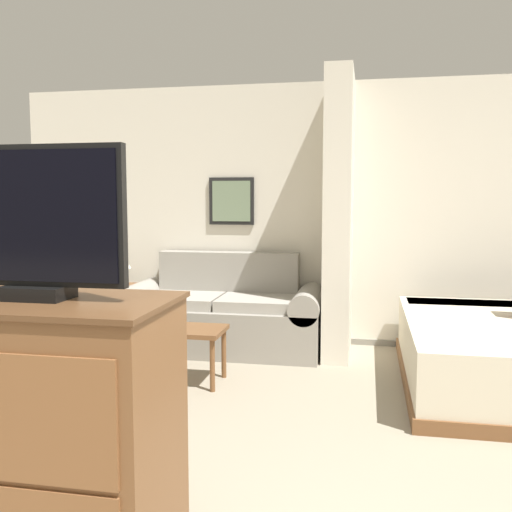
# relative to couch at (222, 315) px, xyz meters

# --- Properties ---
(wall_back) EXTENTS (6.95, 0.16, 2.60)m
(wall_back) POSITION_rel_couch_xyz_m (1.22, 0.48, 0.96)
(wall_back) COLOR silver
(wall_back) RESTS_ON ground_plane
(wall_partition_pillar) EXTENTS (0.24, 0.81, 2.60)m
(wall_partition_pillar) POSITION_rel_couch_xyz_m (1.11, 0.02, 0.97)
(wall_partition_pillar) COLOR silver
(wall_partition_pillar) RESTS_ON ground_plane
(couch) EXTENTS (1.95, 0.84, 0.92)m
(couch) POSITION_rel_couch_xyz_m (0.00, 0.00, 0.00)
(couch) COLOR gray
(couch) RESTS_ON ground_plane
(coffee_table) EXTENTS (0.64, 0.43, 0.44)m
(coffee_table) POSITION_rel_couch_xyz_m (-0.04, -1.05, 0.04)
(coffee_table) COLOR brown
(coffee_table) RESTS_ON ground_plane
(side_table) EXTENTS (0.38, 0.38, 0.60)m
(side_table) POSITION_rel_couch_xyz_m (-1.11, 0.02, 0.14)
(side_table) COLOR brown
(side_table) RESTS_ON ground_plane
(table_lamp) EXTENTS (0.32, 0.32, 0.40)m
(table_lamp) POSITION_rel_couch_xyz_m (-1.11, 0.02, 0.53)
(table_lamp) COLOR tan
(table_lamp) RESTS_ON side_table
(tv_dresser) EXTENTS (0.99, 0.57, 1.09)m
(tv_dresser) POSITION_rel_couch_xyz_m (0.18, -3.41, 0.21)
(tv_dresser) COLOR brown
(tv_dresser) RESTS_ON ground_plane
(tv) EXTENTS (0.70, 0.16, 0.56)m
(tv) POSITION_rel_couch_xyz_m (0.18, -3.41, 1.04)
(tv) COLOR black
(tv) RESTS_ON tv_dresser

